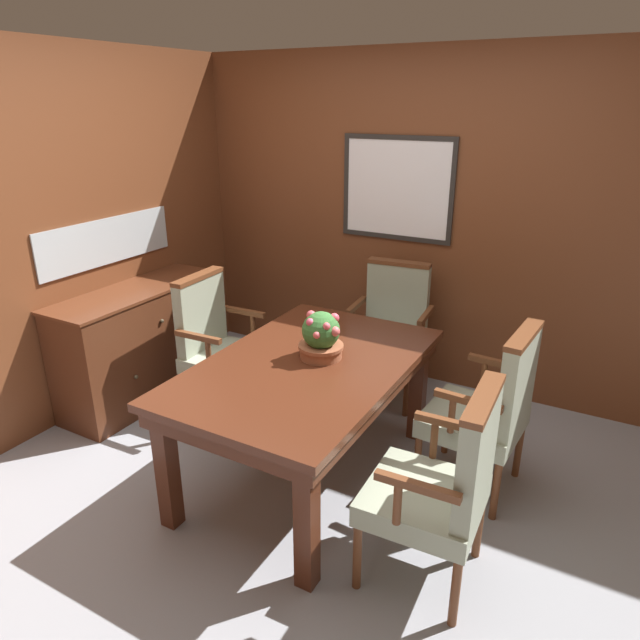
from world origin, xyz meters
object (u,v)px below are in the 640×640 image
chair_head_far (391,327)px  sideboard_cabinet (142,343)px  chair_right_far (490,406)px  chair_right_near (443,483)px  chair_left_far (218,342)px  dining_table (307,378)px  potted_plant (321,337)px

chair_head_far → sideboard_cabinet: 1.84m
chair_right_far → chair_right_near: (-0.01, -0.77, 0.00)m
chair_right_near → chair_head_far: same height
chair_right_far → chair_left_far: size_ratio=1.00×
chair_head_far → sideboard_cabinet: bearing=-154.5°
dining_table → chair_left_far: (-0.93, 0.36, -0.11)m
chair_right_near → chair_left_far: (-1.84, 0.74, 0.00)m
chair_left_far → chair_right_far: bearing=-91.7°
dining_table → sideboard_cabinet: 1.61m
potted_plant → chair_left_far: bearing=164.6°
dining_table → chair_head_far: chair_head_far is taller
chair_right_near → chair_left_far: size_ratio=1.00×
dining_table → potted_plant: bearing=69.0°
chair_head_far → chair_left_far: 1.26m
chair_left_far → potted_plant: (0.96, -0.27, 0.33)m
chair_right_near → sideboard_cabinet: chair_right_near is taller
chair_right_near → chair_left_far: 1.99m
chair_right_near → sideboard_cabinet: 2.57m
sideboard_cabinet → potted_plant: bearing=-6.1°
chair_left_far → potted_plant: size_ratio=3.70×
chair_head_far → potted_plant: size_ratio=3.70×
sideboard_cabinet → chair_right_far: bearing=2.7°
potted_plant → dining_table: bearing=-111.0°
chair_right_far → chair_head_far: (-0.92, 0.82, 0.00)m
chair_head_far → potted_plant: 1.16m
dining_table → chair_left_far: chair_left_far is taller
dining_table → chair_right_far: 1.01m
dining_table → sideboard_cabinet: bearing=170.3°
chair_head_far → potted_plant: (0.03, -1.11, 0.33)m
chair_right_far → chair_left_far: 1.86m
chair_right_far → chair_left_far: same height
chair_right_near → chair_left_far: bearing=-114.2°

